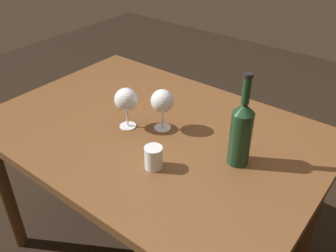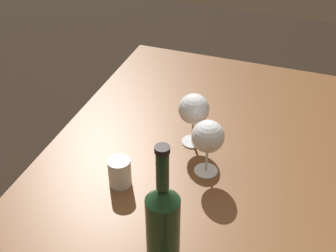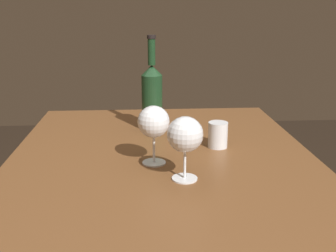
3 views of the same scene
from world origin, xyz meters
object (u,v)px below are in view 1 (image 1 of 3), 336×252
at_px(wine_glass_right, 126,100).
at_px(water_tumbler, 154,158).
at_px(wine_bottle, 241,132).
at_px(wine_glass_left, 162,102).

distance_m(wine_glass_right, water_tumbler, 0.28).
bearing_deg(wine_bottle, wine_glass_right, 8.77).
bearing_deg(wine_glass_right, wine_glass_left, -147.16).
xyz_separation_m(wine_glass_right, water_tumbler, (-0.24, 0.13, -0.08)).
relative_size(wine_glass_left, water_tumbler, 2.07).
xyz_separation_m(wine_bottle, water_tumbler, (0.21, 0.20, -0.09)).
bearing_deg(wine_glass_right, wine_bottle, -171.23).
distance_m(wine_glass_right, wine_bottle, 0.45).
relative_size(wine_bottle, water_tumbler, 4.13).
height_order(wine_glass_left, water_tumbler, wine_glass_left).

